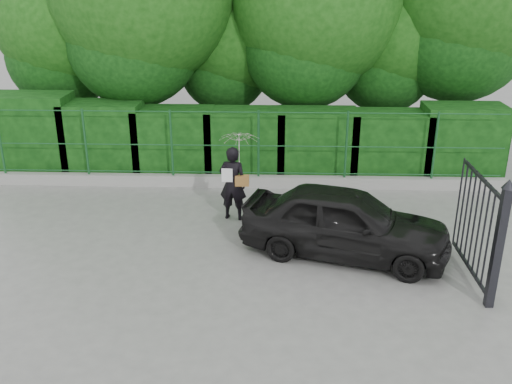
{
  "coord_description": "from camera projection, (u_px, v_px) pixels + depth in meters",
  "views": [
    {
      "loc": [
        0.85,
        -9.88,
        5.5
      ],
      "look_at": [
        0.45,
        1.3,
        1.1
      ],
      "focal_mm": 40.0,
      "sensor_mm": 36.0,
      "label": 1
    }
  ],
  "objects": [
    {
      "name": "car",
      "position": [
        345.0,
        222.0,
        11.53
      ],
      "size": [
        4.5,
        2.83,
        1.43
      ],
      "primitive_type": "imported",
      "rotation": [
        0.0,
        0.0,
        1.28
      ],
      "color": "black",
      "rests_on": "ground"
    },
    {
      "name": "trees",
      "position": [
        287.0,
        1.0,
        16.7
      ],
      "size": [
        17.1,
        6.15,
        8.08
      ],
      "color": "black",
      "rests_on": "ground"
    },
    {
      "name": "fence",
      "position": [
        252.0,
        144.0,
        14.97
      ],
      "size": [
        14.13,
        0.06,
        1.8
      ],
      "color": "#184C24",
      "rests_on": "kerb"
    },
    {
      "name": "gate",
      "position": [
        489.0,
        233.0,
        9.97
      ],
      "size": [
        0.22,
        2.33,
        2.36
      ],
      "color": "black",
      "rests_on": "ground"
    },
    {
      "name": "kerb",
      "position": [
        244.0,
        181.0,
        15.36
      ],
      "size": [
        14.0,
        0.25,
        0.3
      ],
      "primitive_type": "cube",
      "color": "#9E9E99",
      "rests_on": "ground"
    },
    {
      "name": "ground",
      "position": [
        231.0,
        268.0,
        11.23
      ],
      "size": [
        80.0,
        80.0,
        0.0
      ],
      "primitive_type": "plane",
      "color": "gray"
    },
    {
      "name": "woman",
      "position": [
        237.0,
        164.0,
        12.99
      ],
      "size": [
        0.96,
        0.92,
        2.08
      ],
      "color": "black",
      "rests_on": "ground"
    },
    {
      "name": "hedge",
      "position": [
        240.0,
        141.0,
        15.99
      ],
      "size": [
        14.2,
        1.2,
        2.27
      ],
      "color": "black",
      "rests_on": "ground"
    }
  ]
}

